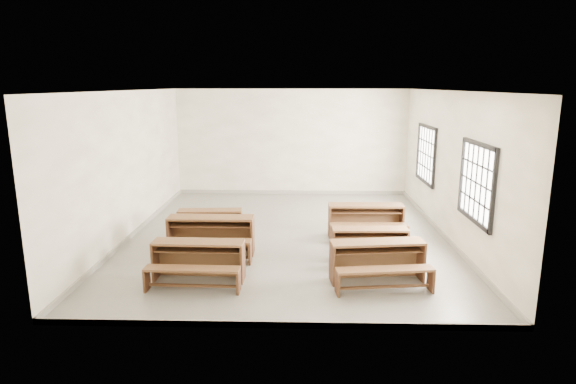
{
  "coord_description": "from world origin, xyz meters",
  "views": [
    {
      "loc": [
        0.28,
        -10.38,
        3.33
      ],
      "look_at": [
        0.0,
        0.0,
        1.0
      ],
      "focal_mm": 30.0,
      "sensor_mm": 36.0,
      "label": 1
    }
  ],
  "objects_px": {
    "desk_set_4": "(370,243)",
    "desk_set_0": "(198,258)",
    "desk_set_1": "(211,233)",
    "desk_set_3": "(378,259)",
    "desk_set_2": "(210,222)",
    "desk_set_5": "(366,218)"
  },
  "relations": [
    {
      "from": "desk_set_0",
      "to": "desk_set_1",
      "type": "xyz_separation_m",
      "value": [
        -0.03,
        1.34,
        0.04
      ]
    },
    {
      "from": "desk_set_2",
      "to": "desk_set_5",
      "type": "distance_m",
      "value": 3.45
    },
    {
      "from": "desk_set_1",
      "to": "desk_set_3",
      "type": "height_order",
      "value": "desk_set_1"
    },
    {
      "from": "desk_set_1",
      "to": "desk_set_0",
      "type": "bearing_deg",
      "value": -88.93
    },
    {
      "from": "desk_set_2",
      "to": "desk_set_5",
      "type": "bearing_deg",
      "value": -1.87
    },
    {
      "from": "desk_set_3",
      "to": "desk_set_0",
      "type": "bearing_deg",
      "value": 173.94
    },
    {
      "from": "desk_set_4",
      "to": "desk_set_0",
      "type": "bearing_deg",
      "value": -163.2
    },
    {
      "from": "desk_set_1",
      "to": "desk_set_5",
      "type": "bearing_deg",
      "value": 20.09
    },
    {
      "from": "desk_set_1",
      "to": "desk_set_2",
      "type": "relative_size",
      "value": 1.18
    },
    {
      "from": "desk_set_2",
      "to": "desk_set_4",
      "type": "distance_m",
      "value": 3.6
    },
    {
      "from": "desk_set_0",
      "to": "desk_set_1",
      "type": "distance_m",
      "value": 1.34
    },
    {
      "from": "desk_set_2",
      "to": "desk_set_3",
      "type": "bearing_deg",
      "value": -39.56
    },
    {
      "from": "desk_set_2",
      "to": "desk_set_1",
      "type": "bearing_deg",
      "value": -82.67
    },
    {
      "from": "desk_set_3",
      "to": "desk_set_5",
      "type": "bearing_deg",
      "value": 80.4
    },
    {
      "from": "desk_set_4",
      "to": "desk_set_5",
      "type": "distance_m",
      "value": 1.52
    },
    {
      "from": "desk_set_5",
      "to": "desk_set_4",
      "type": "bearing_deg",
      "value": -95.23
    },
    {
      "from": "desk_set_3",
      "to": "desk_set_4",
      "type": "relative_size",
      "value": 1.15
    },
    {
      "from": "desk_set_1",
      "to": "desk_set_3",
      "type": "distance_m",
      "value": 3.37
    },
    {
      "from": "desk_set_4",
      "to": "desk_set_1",
      "type": "bearing_deg",
      "value": 172.67
    },
    {
      "from": "desk_set_3",
      "to": "desk_set_1",
      "type": "bearing_deg",
      "value": 150.52
    },
    {
      "from": "desk_set_1",
      "to": "desk_set_4",
      "type": "distance_m",
      "value": 3.13
    },
    {
      "from": "desk_set_1",
      "to": "desk_set_3",
      "type": "relative_size",
      "value": 1.01
    }
  ]
}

